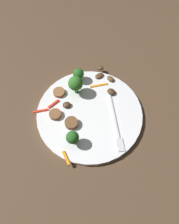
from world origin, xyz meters
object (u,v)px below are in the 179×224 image
Objects in this scene: mushroom_4 at (111,92)px; pepper_strip_1 at (40,111)px; fork at (116,124)px; broccoli_floret_2 at (78,74)px; pepper_strip_0 at (99,85)px; sausage_slice_1 at (59,92)px; mushroom_3 at (100,68)px; sausage_slice_0 at (71,123)px; mushroom_0 at (67,105)px; plate at (90,113)px; broccoli_floret_1 at (73,138)px; pepper_strip_3 at (66,158)px; mushroom_1 at (110,79)px; pepper_strip_2 at (54,104)px; sausage_slice_2 at (55,114)px; mushroom_2 at (99,76)px; broccoli_floret_0 at (75,84)px.

pepper_strip_1 is at bearing -102.52° from mushroom_4.
broccoli_floret_2 is at bearing -152.96° from fork.
broccoli_floret_2 reaches higher than pepper_strip_0.
sausage_slice_1 is 1.38× the size of mushroom_4.
sausage_slice_0 is at bearing -52.67° from mushroom_3.
pepper_strip_0 is (0.05, 0.04, -0.02)m from broccoli_floret_2.
pepper_strip_0 is at bearing -34.91° from mushroom_3.
mushroom_0 is at bearing -100.34° from mushroom_4.
sausage_slice_0 is 0.06m from mushroom_0.
broccoli_floret_1 is (0.06, -0.08, 0.04)m from plate.
mushroom_4 is at bearing 118.46° from pepper_strip_3.
pepper_strip_2 is (-0.01, -0.19, -0.00)m from mushroom_1.
mushroom_0 reaches higher than pepper_strip_2.
sausage_slice_2 is at bearing -79.78° from pepper_strip_0.
mushroom_3 is at bearing 112.85° from sausage_slice_2.
pepper_strip_1 is at bearing -77.78° from mushroom_3.
pepper_strip_0 is at bearing 98.06° from mushroom_0.
broccoli_floret_1 reaches higher than mushroom_4.
sausage_slice_0 reaches higher than mushroom_0.
mushroom_2 is at bearing 178.95° from mushroom_4.
fork is 5.16× the size of sausage_slice_2.
sausage_slice_0 is 0.81× the size of pepper_strip_1.
pepper_strip_1 is 1.19× the size of pepper_strip_2.
mushroom_1 is at bearing 150.13° from mushroom_4.
fork is at bearing -25.65° from mushroom_4.
pepper_strip_0 is (-0.07, 0.07, 0.01)m from plate.
broccoli_floret_0 is at bearing -179.20° from plate.
fork is 0.17m from sausage_slice_2.
sausage_slice_1 is at bearing -179.88° from mushroom_0.
pepper_strip_2 is at bearing -85.69° from broccoli_floret_0.
mushroom_0 is at bearing 152.70° from pepper_strip_3.
pepper_strip_0 is 0.19m from pepper_strip_1.
plate is 0.11m from sausage_slice_1.
broccoli_floret_1 is 0.19m from mushroom_4.
sausage_slice_2 is at bearing -67.15° from mushroom_3.
plate is 10.11× the size of mushroom_2.
broccoli_floret_0 reaches higher than broccoli_floret_1.
fork is 3.91× the size of broccoli_floret_2.
mushroom_1 is 0.99× the size of mushroom_4.
sausage_slice_2 is (0.04, -0.09, -0.03)m from broccoli_floret_0.
broccoli_floret_0 reaches higher than pepper_strip_2.
mushroom_0 is at bearing 106.19° from sausage_slice_2.
mushroom_1 is at bearing 39.54° from mushroom_2.
fork is at bearing 95.76° from pepper_strip_3.
pepper_strip_0 is at bearing 88.54° from pepper_strip_1.
broccoli_floret_2 is 0.08m from sausage_slice_1.
mushroom_3 is at bearing 168.11° from mushroom_4.
mushroom_1 is 0.84× the size of mushroom_2.
pepper_strip_0 is (0.03, 0.12, -0.00)m from sausage_slice_1.
sausage_slice_0 is at bearing -60.28° from pepper_strip_0.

